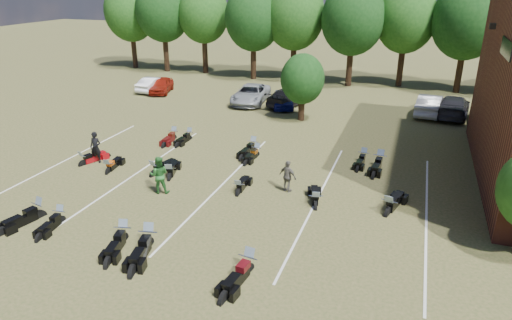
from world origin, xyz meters
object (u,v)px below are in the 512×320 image
at_px(person_grey, 288,176).
at_px(person_black, 96,147).
at_px(motorcycle_14, 174,139).
at_px(person_green, 159,175).
at_px(car_0, 161,85).
at_px(motorcycle_7, 84,165).
at_px(car_4, 283,99).
at_px(motorcycle_3, 124,241).

bearing_deg(person_grey, person_black, 19.83).
xyz_separation_m(person_black, person_grey, (11.44, -0.05, -0.09)).
bearing_deg(motorcycle_14, person_green, -70.69).
distance_m(car_0, motorcycle_7, 17.54).
xyz_separation_m(car_0, person_grey, (16.70, -16.26, 0.14)).
distance_m(person_black, person_grey, 11.44).
height_order(person_black, motorcycle_14, person_black).
xyz_separation_m(car_0, car_4, (12.00, -1.11, -0.00)).
relative_size(person_grey, motorcycle_7, 0.78).
bearing_deg(motorcycle_3, person_grey, 38.62).
relative_size(car_0, person_black, 2.20).
bearing_deg(person_black, person_green, -28.94).
height_order(car_0, motorcycle_3, car_0).
bearing_deg(motorcycle_14, person_grey, -33.80).
bearing_deg(motorcycle_7, person_grey, -159.00).
bearing_deg(motorcycle_14, motorcycle_3, -75.19).
bearing_deg(car_0, person_green, -75.79).
distance_m(person_black, person_green, 5.95).
relative_size(person_grey, motorcycle_3, 0.71).
relative_size(person_green, person_grey, 1.16).
distance_m(motorcycle_3, motorcycle_7, 9.20).
distance_m(car_0, car_4, 12.05).
relative_size(person_black, motorcycle_3, 0.78).
bearing_deg(car_4, car_0, 155.72).
xyz_separation_m(person_grey, motorcycle_14, (-9.24, 5.08, -0.83)).
height_order(person_black, person_grey, person_black).
xyz_separation_m(person_black, person_green, (5.50, -2.27, 0.04)).
xyz_separation_m(car_4, person_grey, (4.71, -15.15, 0.14)).
height_order(car_4, motorcycle_14, car_4).
bearing_deg(motorcycle_3, motorcycle_14, 95.32).
bearing_deg(motorcycle_14, car_4, 60.81).
bearing_deg(motorcycle_3, person_black, 119.29).
bearing_deg(motorcycle_7, motorcycle_3, 156.83).
bearing_deg(motorcycle_7, car_0, -56.02).
height_order(person_green, person_grey, person_green).
bearing_deg(person_green, car_4, -114.77).
distance_m(car_4, motorcycle_3, 21.83).
bearing_deg(car_0, motorcycle_7, -90.16).
xyz_separation_m(car_4, motorcycle_3, (-0.30, -21.82, -0.69)).
height_order(car_4, person_green, person_green).
xyz_separation_m(car_0, person_green, (10.76, -18.48, 0.27)).
height_order(person_black, motorcycle_7, person_black).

